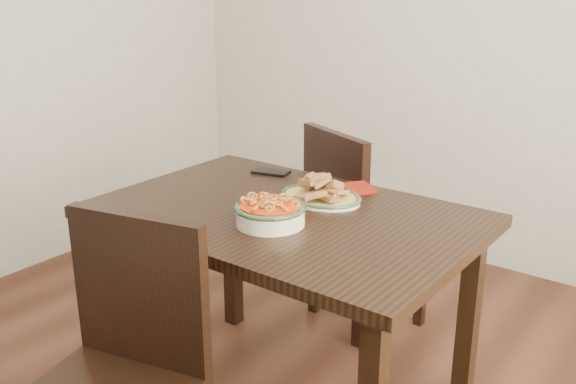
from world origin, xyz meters
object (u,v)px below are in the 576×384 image
Objects in this scene: chair_near at (120,364)px; smartphone at (271,172)px; noodle_bowl at (270,211)px; dining_table at (284,238)px; chair_far at (354,219)px; fish_plate at (321,188)px.

chair_near is 1.04m from smartphone.
chair_near is at bearing -89.78° from smartphone.
dining_table is at bearing 106.94° from noodle_bowl.
smartphone is (-0.25, 0.97, 0.26)m from chair_near.
noodle_bowl is at bearing 123.73° from chair_far.
dining_table is 5.47× the size of noodle_bowl.
fish_plate reaches higher than smartphone.
noodle_bowl is at bearing -89.81° from fish_plate.
dining_table is 4.25× the size of fish_plate.
fish_plate is (0.15, -0.48, 0.30)m from chair_far.
chair_far is 0.58m from fish_plate.
dining_table is 0.67m from chair_far.
chair_near is at bearing -99.19° from noodle_bowl.
chair_far is at bearing 79.86° from chair_near.
noodle_bowl is (0.04, -0.12, 0.14)m from dining_table.
smartphone reaches higher than dining_table.
chair_near is at bearing -96.02° from fish_plate.
chair_far is at bearing 99.78° from dining_table.
chair_near reaches higher than dining_table.
chair_near is 3.07× the size of fish_plate.
fish_plate is at bearing 90.19° from noodle_bowl.
dining_table is 1.39× the size of chair_near.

